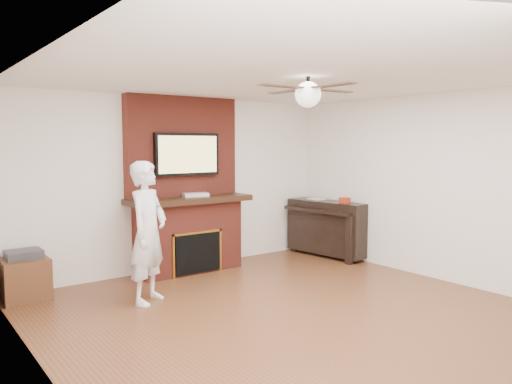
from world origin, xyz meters
TOP-DOWN VIEW (x-y plane):
  - room_shell at (0.00, 0.00)m, footprint 5.36×5.86m
  - fireplace at (0.00, 2.55)m, footprint 1.78×0.64m
  - tv at (0.00, 2.50)m, footprint 1.00×0.08m
  - ceiling_fan at (-0.00, 0.00)m, footprint 1.21×1.21m
  - person at (-1.06, 1.52)m, footprint 0.72×0.68m
  - side_table at (-2.20, 2.48)m, footprint 0.52×0.52m
  - piano at (2.28, 2.00)m, footprint 0.69×1.42m
  - cable_box at (0.09, 2.45)m, footprint 0.39×0.27m
  - candle_orange at (-0.05, 2.38)m, footprint 0.08×0.08m
  - candle_green at (-0.06, 2.35)m, footprint 0.06×0.06m
  - candle_cream at (0.01, 2.30)m, footprint 0.07×0.07m
  - candle_blue at (0.19, 2.34)m, footprint 0.06×0.06m

SIDE VIEW (x-z plane):
  - candle_blue at x=0.19m, z-range 0.00..0.08m
  - candle_green at x=-0.06m, z-range 0.00..0.08m
  - candle_cream at x=0.01m, z-range 0.00..0.10m
  - candle_orange at x=-0.05m, z-range 0.00..0.11m
  - side_table at x=-2.20m, z-range -0.02..0.57m
  - piano at x=2.28m, z-range -0.01..0.98m
  - person at x=-1.06m, z-range 0.00..1.64m
  - fireplace at x=0.00m, z-range -0.25..2.25m
  - cable_box at x=0.09m, z-range 1.08..1.13m
  - room_shell at x=0.00m, z-range -0.18..2.68m
  - tv at x=0.00m, z-range 1.38..1.98m
  - ceiling_fan at x=0.00m, z-range 2.18..2.49m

